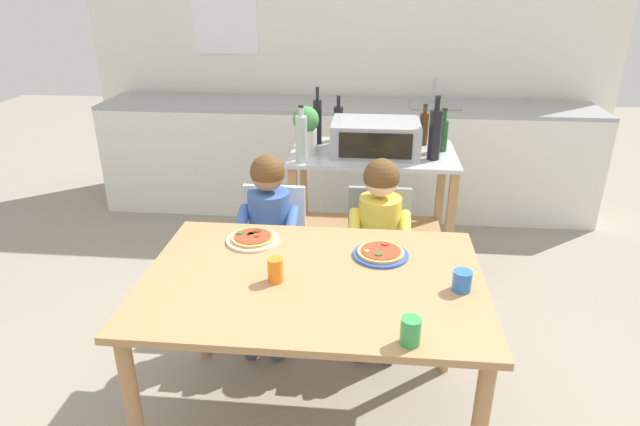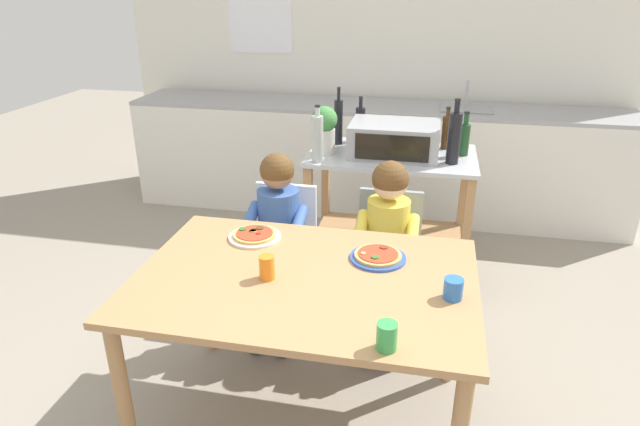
{
  "view_description": "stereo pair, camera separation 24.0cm",
  "coord_description": "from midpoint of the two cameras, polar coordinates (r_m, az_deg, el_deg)",
  "views": [
    {
      "loc": [
        0.21,
        -1.89,
        1.87
      ],
      "look_at": [
        0.0,
        0.3,
        0.91
      ],
      "focal_mm": 30.48,
      "sensor_mm": 36.0,
      "label": 1
    },
    {
      "loc": [
        0.45,
        -1.85,
        1.87
      ],
      "look_at": [
        0.0,
        0.3,
        0.91
      ],
      "focal_mm": 30.48,
      "sensor_mm": 36.0,
      "label": 2
    }
  ],
  "objects": [
    {
      "name": "kitchen_counter",
      "position": [
        4.64,
        1.2,
        5.85
      ],
      "size": [
        4.06,
        0.6,
        1.11
      ],
      "color": "silver",
      "rests_on": "ground"
    },
    {
      "name": "toaster_oven",
      "position": [
        3.36,
        3.81,
        7.91
      ],
      "size": [
        0.53,
        0.38,
        0.2
      ],
      "color": "#999BA0",
      "rests_on": "kitchen_island_cart"
    },
    {
      "name": "bottle_slim_sauce",
      "position": [
        3.54,
        -2.24,
        9.61
      ],
      "size": [
        0.06,
        0.06,
        0.37
      ],
      "color": "black",
      "rests_on": "kitchen_island_cart"
    },
    {
      "name": "pizza_plate_blue_rimmed",
      "position": [
        2.35,
        3.49,
        -4.32
      ],
      "size": [
        0.24,
        0.24,
        0.03
      ],
      "color": "#3356B7",
      "rests_on": "dining_table"
    },
    {
      "name": "potted_herb_plant",
      "position": [
        3.33,
        -3.57,
        8.82
      ],
      "size": [
        0.16,
        0.16,
        0.29
      ],
      "color": "beige",
      "rests_on": "kitchen_island_cart"
    },
    {
      "name": "dining_table",
      "position": [
        2.25,
        -3.83,
        -8.86
      ],
      "size": [
        1.37,
        0.95,
        0.76
      ],
      "color": "#AD7F51",
      "rests_on": "ground"
    },
    {
      "name": "back_wall_tiled",
      "position": [
        4.85,
        1.62,
        17.48
      ],
      "size": [
        4.51,
        0.14,
        2.7
      ],
      "color": "white",
      "rests_on": "ground"
    },
    {
      "name": "bottle_squat_spirits",
      "position": [
        3.27,
        9.92,
        8.2
      ],
      "size": [
        0.07,
        0.07,
        0.38
      ],
      "color": "black",
      "rests_on": "kitchen_island_cart"
    },
    {
      "name": "drinking_cup_green",
      "position": [
        1.82,
        5.71,
        -12.35
      ],
      "size": [
        0.07,
        0.07,
        0.1
      ],
      "primitive_type": "cylinder",
      "color": "green",
      "rests_on": "dining_table"
    },
    {
      "name": "bottle_tall_green_wine",
      "position": [
        3.56,
        8.95,
        8.78
      ],
      "size": [
        0.06,
        0.06,
        0.27
      ],
      "color": "#4C2D14",
      "rests_on": "kitchen_island_cart"
    },
    {
      "name": "child_in_blue_striped_shirt",
      "position": [
        2.85,
        -7.93,
        -1.86
      ],
      "size": [
        0.32,
        0.42,
        1.03
      ],
      "color": "#424C6B",
      "rests_on": "ground"
    },
    {
      "name": "dining_chair_left",
      "position": [
        3.04,
        -7.24,
        -3.85
      ],
      "size": [
        0.36,
        0.36,
        0.81
      ],
      "color": "silver",
      "rests_on": "ground"
    },
    {
      "name": "drinking_cup_orange",
      "position": [
        2.17,
        -7.91,
        -6.03
      ],
      "size": [
        0.06,
        0.06,
        0.1
      ],
      "primitive_type": "cylinder",
      "color": "orange",
      "rests_on": "dining_table"
    },
    {
      "name": "ground_plane",
      "position": [
        3.57,
        -0.61,
        -7.97
      ],
      "size": [
        11.52,
        11.52,
        0.0
      ],
      "primitive_type": "plane",
      "color": "gray"
    },
    {
      "name": "drinking_cup_blue",
      "position": [
        2.13,
        11.59,
        -7.07
      ],
      "size": [
        0.07,
        0.07,
        0.08
      ],
      "primitive_type": "cylinder",
      "color": "blue",
      "rests_on": "dining_table"
    },
    {
      "name": "bottle_clear_vinegar",
      "position": [
        3.63,
        0.02,
        9.46
      ],
      "size": [
        0.06,
        0.06,
        0.3
      ],
      "color": "black",
      "rests_on": "kitchen_island_cart"
    },
    {
      "name": "bottle_dark_olive_oil",
      "position": [
        3.45,
        10.82,
        8.12
      ],
      "size": [
        0.06,
        0.06,
        0.27
      ],
      "color": "#1E4723",
      "rests_on": "kitchen_island_cart"
    },
    {
      "name": "bottle_brown_beer",
      "position": [
        3.17,
        -4.16,
        7.77
      ],
      "size": [
        0.07,
        0.07,
        0.34
      ],
      "color": "#ADB7B2",
      "rests_on": "kitchen_island_cart"
    },
    {
      "name": "child_in_yellow_shirt",
      "position": [
        2.81,
        3.81,
        -2.11
      ],
      "size": [
        0.32,
        0.42,
        1.01
      ],
      "color": "#424C6B",
      "rests_on": "ground"
    },
    {
      "name": "pizza_plate_cream",
      "position": [
        2.51,
        -9.79,
        -2.74
      ],
      "size": [
        0.24,
        0.24,
        0.03
      ],
      "color": "beige",
      "rests_on": "dining_table"
    },
    {
      "name": "dining_chair_right",
      "position": [
        2.99,
        3.81,
        -4.12
      ],
      "size": [
        0.36,
        0.36,
        0.81
      ],
      "color": "gray",
      "rests_on": "ground"
    },
    {
      "name": "kitchen_island_cart",
      "position": [
        3.5,
        3.48,
        1.96
      ],
      "size": [
        1.02,
        0.63,
        0.86
      ],
      "color": "#B7BABF",
      "rests_on": "ground"
    }
  ]
}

